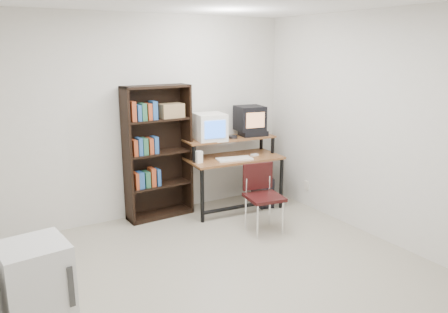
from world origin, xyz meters
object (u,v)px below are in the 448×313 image
computer_desk (233,159)px  bookshelf (157,151)px  pc_tower (262,190)px  school_chair (262,191)px  crt_monitor (210,127)px  crt_tv (250,118)px  mini_fridge (37,293)px

computer_desk → bookshelf: bearing=170.5°
bookshelf → pc_tower: bearing=-15.1°
computer_desk → school_chair: computer_desk is taller
school_chair → bookshelf: 1.46m
computer_desk → crt_monitor: bearing=160.9°
pc_tower → school_chair: 0.98m
crt_tv → mini_fridge: size_ratio=0.52×
crt_tv → school_chair: size_ratio=0.51×
crt_monitor → computer_desk: bearing=-15.6°
computer_desk → pc_tower: computer_desk is taller
computer_desk → school_chair: bearing=-93.0°
mini_fridge → crt_tv: bearing=23.5°
school_chair → mini_fridge: bearing=-153.2°
crt_tv → bookshelf: 1.39m
crt_monitor → school_chair: crt_monitor is taller
pc_tower → mini_fridge: (-3.22, -1.62, 0.18)m
computer_desk → school_chair: 0.86m
pc_tower → mini_fridge: size_ratio=0.57×
crt_monitor → mini_fridge: 3.17m
crt_tv → bookshelf: (-1.35, 0.14, -0.33)m
computer_desk → crt_monitor: (-0.29, 0.13, 0.46)m
crt_monitor → mini_fridge: size_ratio=0.55×
crt_monitor → school_chair: size_ratio=0.53×
computer_desk → mini_fridge: size_ratio=1.67×
pc_tower → bookshelf: bearing=-176.4°
computer_desk → bookshelf: 1.05m
pc_tower → school_chair: school_chair is taller
crt_monitor → bookshelf: 0.77m
computer_desk → crt_tv: crt_tv is taller
bookshelf → mini_fridge: size_ratio=2.19×
bookshelf → school_chair: bearing=-52.8°
computer_desk → bookshelf: (-1.01, 0.25, 0.19)m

